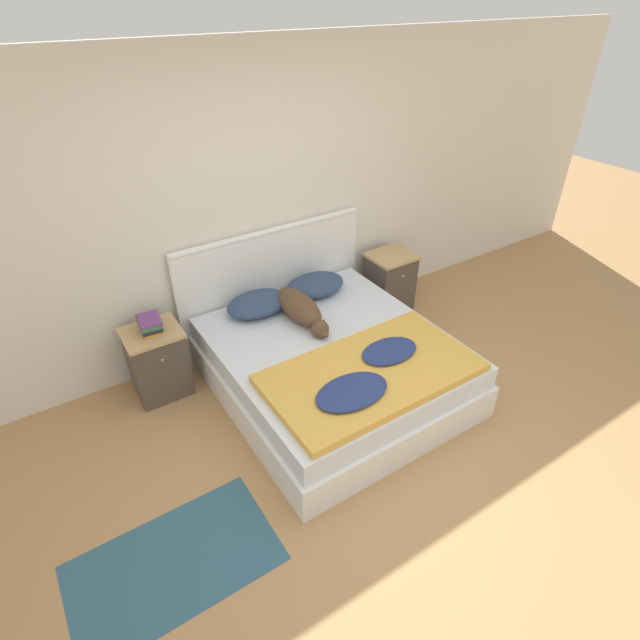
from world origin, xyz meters
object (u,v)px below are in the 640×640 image
object	(u,v)px
pillow_left	(258,304)
pillow_right	(315,285)
bed	(333,366)
nightstand_right	(389,281)
nightstand_left	(158,362)
dog	(300,308)
book_stack	(150,324)

from	to	relation	value
pillow_left	pillow_right	xyz separation A→B (m)	(0.58, 0.00, 0.00)
bed	nightstand_right	world-z (taller)	nightstand_right
nightstand_left	bed	bearing A→B (deg)	-31.67
bed	nightstand_right	xyz separation A→B (m)	(1.20, 0.74, 0.07)
bed	pillow_right	world-z (taller)	pillow_right
nightstand_left	nightstand_right	size ratio (longest dim) A/B	1.00
bed	pillow_right	size ratio (longest dim) A/B	3.48
bed	pillow_left	bearing A→B (deg)	112.07
nightstand_left	dog	world-z (taller)	dog
pillow_left	dog	size ratio (longest dim) A/B	0.68
bed	pillow_left	xyz separation A→B (m)	(-0.29, 0.72, 0.32)
nightstand_left	pillow_right	distance (m)	1.52
nightstand_left	nightstand_right	distance (m)	2.41
nightstand_right	book_stack	world-z (taller)	book_stack
pillow_left	book_stack	distance (m)	0.91
book_stack	nightstand_right	bearing A→B (deg)	-0.27
nightstand_left	nightstand_right	xyz separation A→B (m)	(2.41, 0.00, 0.00)
bed	pillow_left	world-z (taller)	pillow_left
pillow_left	dog	xyz separation A→B (m)	(0.25, -0.29, 0.02)
nightstand_right	dog	distance (m)	1.32
dog	book_stack	distance (m)	1.20
bed	book_stack	xyz separation A→B (m)	(-1.20, 0.75, 0.43)
bed	pillow_right	bearing A→B (deg)	67.93
nightstand_left	book_stack	world-z (taller)	book_stack
nightstand_right	pillow_right	distance (m)	0.95
bed	nightstand_left	size ratio (longest dim) A/B	3.20
pillow_right	bed	bearing A→B (deg)	-112.07
bed	dog	distance (m)	0.55
nightstand_right	pillow_right	world-z (taller)	pillow_right
pillow_left	nightstand_right	bearing A→B (deg)	0.87
bed	nightstand_left	bearing A→B (deg)	148.33
bed	book_stack	world-z (taller)	book_stack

